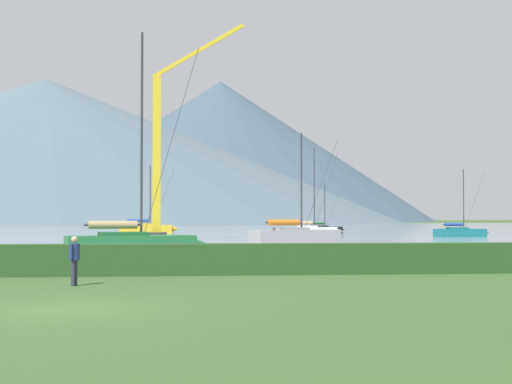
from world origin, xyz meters
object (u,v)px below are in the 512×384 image
person_seated_viewer (74,257)px  sailboat_slip_0 (461,232)px  sailboat_slip_1 (132,243)px  sailboat_slip_7 (311,230)px  dock_crane (161,162)px  sailboat_slip_6 (146,228)px  sailboat_slip_2 (296,236)px  sailboat_slip_4 (322,229)px

person_seated_viewer → sailboat_slip_0: bearing=75.9°
sailboat_slip_0 → sailboat_slip_1: sailboat_slip_1 is taller
sailboat_slip_7 → dock_crane: dock_crane is taller
sailboat_slip_6 → person_seated_viewer: bearing=-92.5°
sailboat_slip_2 → sailboat_slip_6: bearing=89.1°
sailboat_slip_4 → dock_crane: dock_crane is taller
dock_crane → sailboat_slip_4: bearing=55.8°
sailboat_slip_0 → sailboat_slip_4: sailboat_slip_0 is taller
sailboat_slip_7 → dock_crane: size_ratio=0.51×
person_seated_viewer → dock_crane: bearing=105.3°
sailboat_slip_1 → sailboat_slip_7: (19.07, 47.89, -0.11)m
sailboat_slip_2 → sailboat_slip_7: sailboat_slip_7 is taller
sailboat_slip_7 → dock_crane: 27.36m
sailboat_slip_6 → sailboat_slip_7: size_ratio=0.86×
dock_crane → person_seated_viewer: bearing=-91.9°
person_seated_viewer → sailboat_slip_4: bearing=90.9°
sailboat_slip_6 → dock_crane: 35.28m
sailboat_slip_0 → dock_crane: size_ratio=0.36×
sailboat_slip_0 → sailboat_slip_1: bearing=-141.9°
sailboat_slip_6 → sailboat_slip_2: bearing=-75.6°
sailboat_slip_4 → person_seated_viewer: 84.61m
sailboat_slip_2 → sailboat_slip_6: 47.72m
sailboat_slip_6 → person_seated_viewer: size_ratio=5.78×
person_seated_viewer → dock_crane: 49.08m
sailboat_slip_0 → sailboat_slip_1: size_ratio=0.58×
sailboat_slip_4 → sailboat_slip_6: sailboat_slip_6 is taller
sailboat_slip_6 → sailboat_slip_0: bearing=-36.6°
sailboat_slip_2 → sailboat_slip_0: bearing=24.8°
sailboat_slip_4 → sailboat_slip_7: bearing=-123.6°
sailboat_slip_1 → dock_crane: dock_crane is taller
sailboat_slip_6 → dock_crane: size_ratio=0.44×
sailboat_slip_1 → dock_crane: (0.91, 28.65, 6.88)m
sailboat_slip_6 → person_seated_viewer: (1.28, -83.08, 0.28)m
sailboat_slip_0 → sailboat_slip_4: (-11.94, 22.36, -0.02)m
sailboat_slip_7 → person_seated_viewer: (-19.75, -67.84, 0.33)m
sailboat_slip_1 → sailboat_slip_6: sailboat_slip_1 is taller
sailboat_slip_0 → sailboat_slip_4: bearing=108.2°
sailboat_slip_0 → sailboat_slip_6: (-36.96, 24.22, 0.14)m
sailboat_slip_4 → dock_crane: 40.06m
sailboat_slip_0 → person_seated_viewer: 68.83m
sailboat_slip_1 → person_seated_viewer: size_ratio=8.14×
sailboat_slip_7 → dock_crane: (-18.16, -19.24, 6.98)m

